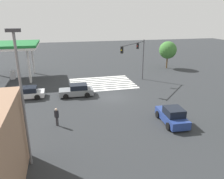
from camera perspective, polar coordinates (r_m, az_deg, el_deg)
ground_plane at (r=27.73m, az=0.00°, el=-1.92°), size 130.32×130.32×0.00m
crosswalk_markings at (r=33.41m, az=-2.57°, el=1.66°), size 9.49×7.25×0.01m
traffic_signal_mast at (r=32.81m, az=6.61°, el=9.50°), size 5.42×5.42×6.32m
car_0 at (r=29.11m, az=-21.46°, el=-0.83°), size 4.38×2.23×1.41m
car_1 at (r=21.59m, az=15.46°, el=-6.67°), size 2.22×4.23×1.65m
car_2 at (r=28.26m, az=-9.19°, el=-0.25°), size 4.31×2.25×1.52m
gas_station_canopy at (r=38.32m, az=-25.34°, el=10.07°), size 8.73×8.73×5.77m
pedestrian at (r=20.87m, az=-14.26°, el=-6.73°), size 0.41×0.41×1.76m
street_light_pole_a at (r=14.57m, az=-22.58°, el=-0.29°), size 0.80×0.36×9.06m
tree_corner_b at (r=44.04m, az=14.38°, el=9.95°), size 3.33×3.33×5.22m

